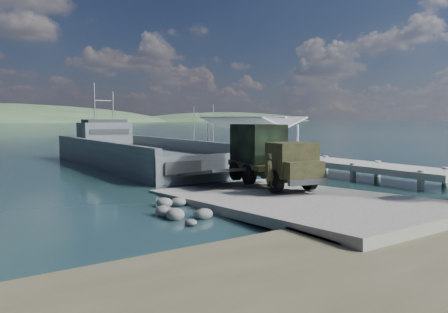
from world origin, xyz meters
TOP-DOWN VIEW (x-y plane):
  - ground at (0.00, 0.00)m, footprint 1400.00×1400.00m
  - boat_ramp at (0.00, -1.00)m, footprint 10.00×18.00m
  - shoreline_rocks at (-6.20, 0.50)m, footprint 3.20×5.60m
  - pier at (13.00, 18.77)m, footprint 6.40×44.00m
  - landing_craft at (0.57, 23.69)m, footprint 8.77×34.13m
  - military_truck at (1.95, 3.54)m, footprint 4.31×9.24m
  - soldier at (-0.49, 0.41)m, footprint 0.87×0.69m
  - sailboat_near at (16.03, 32.41)m, footprint 2.91×6.13m
  - sailboat_far at (16.02, 37.90)m, footprint 2.56×6.01m

SIDE VIEW (x-z plane):
  - ground at x=0.00m, z-range 0.00..0.00m
  - shoreline_rocks at x=-6.20m, z-range -0.45..0.45m
  - boat_ramp at x=0.00m, z-range 0.00..0.50m
  - sailboat_far at x=16.02m, z-range -3.17..3.92m
  - sailboat_near at x=16.03m, z-range -3.21..3.98m
  - landing_craft at x=0.57m, z-range -4.23..5.89m
  - soldier at x=-0.49m, z-range 0.50..2.57m
  - pier at x=13.00m, z-range -1.45..4.65m
  - military_truck at x=1.95m, z-range 0.49..4.62m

